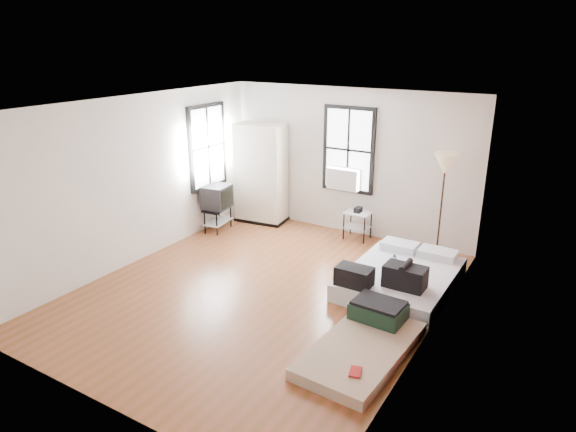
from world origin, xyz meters
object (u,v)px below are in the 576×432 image
Objects in this scene: mattress_bare at (365,340)px; side_table at (358,218)px; wardrobe at (261,174)px; tv_stand at (217,199)px; floor_lamp at (445,169)px; mattress_main at (400,277)px.

mattress_bare is 3.00× the size of side_table.
mattress_bare is 0.93× the size of wardrobe.
side_table is at bearing -4.67° from wardrobe.
mattress_bare is at bearing -64.63° from side_table.
side_table is (-1.58, 3.34, 0.30)m from mattress_bare.
wardrobe reaches higher than tv_stand.
wardrobe is 3.74m from floor_lamp.
mattress_bare is (0.19, -1.80, -0.06)m from mattress_main.
floor_lamp reaches higher than side_table.
mattress_bare is at bearing -83.43° from mattress_main.
mattress_bare is 3.59m from floor_lamp.
wardrobe is (-3.73, 3.27, 0.89)m from mattress_bare.
floor_lamp reaches higher than mattress_bare.
wardrobe is at bearing 57.78° from tv_stand.
mattress_main is at bearing 99.44° from mattress_bare.
wardrobe reaches higher than side_table.
wardrobe is 1.08m from tv_stand.
floor_lamp is (3.70, 0.00, 0.58)m from wardrobe.
tv_stand reaches higher than mattress_main.
wardrobe is at bearing 142.12° from mattress_bare.
side_table is 0.68× the size of tv_stand.
floor_lamp reaches higher than tv_stand.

